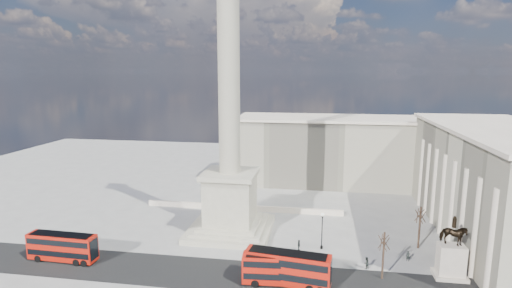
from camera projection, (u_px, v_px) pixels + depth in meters
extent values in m
plane|color=#9A9892|center=(224.00, 243.00, 65.15)|extent=(180.00, 180.00, 0.00)
cube|color=black|center=(242.00, 276.00, 54.65)|extent=(120.00, 9.00, 0.01)
cube|color=#B2AC94|center=(231.00, 229.00, 69.91)|extent=(14.00, 14.00, 1.00)
cube|color=#B2AC94|center=(231.00, 225.00, 69.78)|extent=(12.00, 12.00, 0.50)
cube|color=#B2AC94|center=(231.00, 222.00, 69.69)|extent=(10.00, 10.00, 0.50)
cube|color=#B2AC94|center=(230.00, 199.00, 68.93)|extent=(8.00, 8.00, 8.00)
cube|color=#B2AC94|center=(230.00, 174.00, 68.14)|extent=(9.00, 9.00, 0.80)
cylinder|color=#A29C86|center=(229.00, 71.00, 65.03)|extent=(3.60, 3.60, 34.00)
cube|color=beige|center=(243.00, 208.00, 80.59)|extent=(40.00, 0.60, 1.10)
cube|color=beige|center=(501.00, 186.00, 66.19)|extent=(18.00, 45.00, 18.00)
cube|color=beige|center=(508.00, 130.00, 64.53)|extent=(19.00, 46.00, 0.60)
cube|color=beige|center=(340.00, 152.00, 99.43)|extent=(50.00, 16.00, 16.00)
cube|color=beige|center=(341.00, 118.00, 97.94)|extent=(51.00, 17.00, 0.60)
cube|color=#B31509|center=(62.00, 247.00, 58.79)|extent=(10.40, 2.67, 3.80)
cube|color=black|center=(63.00, 251.00, 58.92)|extent=(9.99, 2.72, 0.85)
cube|color=black|center=(62.00, 240.00, 58.61)|extent=(9.99, 2.72, 0.85)
cube|color=black|center=(61.00, 234.00, 58.45)|extent=(9.36, 2.40, 0.06)
cylinder|color=black|center=(43.00, 255.00, 59.74)|extent=(1.11, 2.50, 1.03)
cylinder|color=black|center=(81.00, 259.00, 58.56)|extent=(1.11, 2.50, 1.03)
cylinder|color=black|center=(89.00, 260.00, 58.33)|extent=(1.11, 2.50, 1.03)
cube|color=#B31509|center=(281.00, 269.00, 52.25)|extent=(10.33, 2.98, 3.75)
cube|color=black|center=(281.00, 273.00, 52.37)|extent=(9.92, 3.01, 0.83)
cube|color=black|center=(281.00, 262.00, 52.07)|extent=(9.92, 3.01, 0.83)
cube|color=black|center=(282.00, 255.00, 51.91)|extent=(9.29, 2.68, 0.06)
cylinder|color=black|center=(256.00, 279.00, 52.87)|extent=(1.18, 2.50, 1.02)
cylinder|color=black|center=(303.00, 282.00, 52.29)|extent=(1.18, 2.50, 1.02)
cylinder|color=black|center=(312.00, 282.00, 52.17)|extent=(1.18, 2.50, 1.02)
cube|color=#B31509|center=(288.00, 268.00, 52.08)|extent=(11.44, 4.03, 4.12)
cube|color=black|center=(288.00, 273.00, 52.21)|extent=(11.00, 4.03, 0.92)
cube|color=black|center=(288.00, 260.00, 51.88)|extent=(11.00, 4.03, 0.92)
cube|color=black|center=(288.00, 253.00, 51.70)|extent=(10.29, 3.63, 0.06)
cylinder|color=black|center=(260.00, 277.00, 53.47)|extent=(1.47, 2.79, 1.12)
cylinder|color=black|center=(311.00, 284.00, 51.51)|extent=(1.47, 2.79, 1.12)
cylinder|color=black|center=(322.00, 286.00, 51.12)|extent=(1.47, 2.79, 1.12)
cylinder|color=black|center=(321.00, 247.00, 63.17)|extent=(0.40, 0.40, 0.45)
cylinder|color=black|center=(322.00, 232.00, 62.72)|extent=(0.15, 0.15, 5.45)
cylinder|color=black|center=(322.00, 217.00, 62.25)|extent=(0.27, 0.27, 0.27)
sphere|color=silver|center=(323.00, 215.00, 62.19)|extent=(0.51, 0.51, 0.51)
cube|color=beige|center=(449.00, 275.00, 54.41)|extent=(4.24, 3.18, 0.53)
cube|color=beige|center=(451.00, 261.00, 54.04)|extent=(3.39, 2.33, 4.66)
imported|color=black|center=(453.00, 235.00, 53.36)|extent=(3.71, 2.61, 2.86)
cylinder|color=black|center=(454.00, 223.00, 53.05)|extent=(0.53, 0.53, 1.27)
sphere|color=black|center=(455.00, 217.00, 52.92)|extent=(0.38, 0.38, 0.38)
cylinder|color=#332319|center=(383.00, 256.00, 53.46)|extent=(0.27, 0.27, 6.66)
cylinder|color=#332319|center=(419.00, 228.00, 62.83)|extent=(0.32, 0.32, 6.84)
cylinder|color=#332319|center=(473.00, 216.00, 67.28)|extent=(0.32, 0.32, 7.41)
imported|color=black|center=(408.00, 256.00, 58.95)|extent=(0.57, 0.38, 1.56)
imported|color=black|center=(366.00, 263.00, 56.64)|extent=(1.06, 1.05, 1.73)
imported|color=black|center=(299.00, 245.00, 62.44)|extent=(0.64, 1.09, 1.73)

